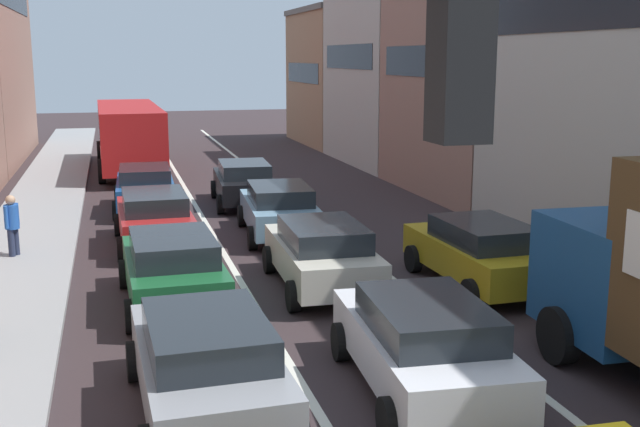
# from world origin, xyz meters

# --- Properties ---
(sidewalk_left) EXTENTS (2.60, 64.00, 0.14)m
(sidewalk_left) POSITION_xyz_m (-6.70, 20.00, 0.07)
(sidewalk_left) COLOR #949494
(sidewalk_left) RESTS_ON ground
(lane_stripe_left) EXTENTS (0.16, 60.00, 0.01)m
(lane_stripe_left) POSITION_xyz_m (-1.70, 20.00, 0.01)
(lane_stripe_left) COLOR silver
(lane_stripe_left) RESTS_ON ground
(lane_stripe_right) EXTENTS (0.16, 60.00, 0.01)m
(lane_stripe_right) POSITION_xyz_m (1.70, 20.00, 0.01)
(lane_stripe_right) COLOR silver
(lane_stripe_right) RESTS_ON ground
(building_row_right) EXTENTS (7.20, 43.90, 11.45)m
(building_row_right) POSITION_xyz_m (9.90, 20.36, 4.99)
(building_row_right) COLOR #9E7556
(building_row_right) RESTS_ON ground
(traffic_light_pole) EXTENTS (3.58, 0.38, 5.50)m
(traffic_light_pole) POSITION_xyz_m (-4.45, -0.30, 3.82)
(traffic_light_pole) COLOR #2D2D33
(traffic_light_pole) RESTS_ON ground
(sedan_centre_lane_second) EXTENTS (2.30, 4.41, 1.49)m
(sedan_centre_lane_second) POSITION_xyz_m (-0.01, 6.02, 0.80)
(sedan_centre_lane_second) COLOR silver
(sedan_centre_lane_second) RESTS_ON ground
(wagon_left_lane_second) EXTENTS (2.16, 4.35, 1.49)m
(wagon_left_lane_second) POSITION_xyz_m (-3.23, 6.14, 0.80)
(wagon_left_lane_second) COLOR gray
(wagon_left_lane_second) RESTS_ON ground
(hatchback_centre_lane_third) EXTENTS (2.18, 4.36, 1.49)m
(hatchback_centre_lane_third) POSITION_xyz_m (-0.06, 11.63, 0.80)
(hatchback_centre_lane_third) COLOR beige
(hatchback_centre_lane_third) RESTS_ON ground
(sedan_left_lane_third) EXTENTS (2.14, 4.34, 1.49)m
(sedan_left_lane_third) POSITION_xyz_m (-3.28, 11.27, 0.80)
(sedan_left_lane_third) COLOR #19592D
(sedan_left_lane_third) RESTS_ON ground
(coupe_centre_lane_fourth) EXTENTS (2.30, 4.42, 1.49)m
(coupe_centre_lane_fourth) POSITION_xyz_m (0.10, 16.78, 0.80)
(coupe_centre_lane_fourth) COLOR #759EB7
(coupe_centre_lane_fourth) RESTS_ON ground
(sedan_left_lane_fourth) EXTENTS (2.12, 4.33, 1.49)m
(sedan_left_lane_fourth) POSITION_xyz_m (-3.35, 16.52, 0.80)
(sedan_left_lane_fourth) COLOR #A51E1E
(sedan_left_lane_fourth) RESTS_ON ground
(sedan_centre_lane_fifth) EXTENTS (2.28, 4.40, 1.49)m
(sedan_centre_lane_fifth) POSITION_xyz_m (-0.06, 21.74, 0.80)
(sedan_centre_lane_fifth) COLOR black
(sedan_centre_lane_fifth) RESTS_ON ground
(sedan_left_lane_fifth) EXTENTS (2.17, 4.35, 1.49)m
(sedan_left_lane_fifth) POSITION_xyz_m (-3.37, 21.52, 0.80)
(sedan_left_lane_fifth) COLOR #194C8C
(sedan_left_lane_fifth) RESTS_ON ground
(sedan_right_lane_behind_truck) EXTENTS (2.15, 4.34, 1.49)m
(sedan_right_lane_behind_truck) POSITION_xyz_m (3.33, 10.86, 0.80)
(sedan_right_lane_behind_truck) COLOR #B29319
(sedan_right_lane_behind_truck) RESTS_ON ground
(bus_mid_queue_primary) EXTENTS (2.93, 10.54, 2.90)m
(bus_mid_queue_primary) POSITION_xyz_m (-3.60, 30.95, 1.76)
(bus_mid_queue_primary) COLOR #B21919
(bus_mid_queue_primary) RESTS_ON ground
(pedestrian_mid_sidewalk) EXTENTS (0.34, 0.49, 1.66)m
(pedestrian_mid_sidewalk) POSITION_xyz_m (-6.83, 15.87, 0.95)
(pedestrian_mid_sidewalk) COLOR #262D47
(pedestrian_mid_sidewalk) RESTS_ON ground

